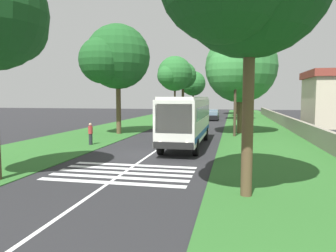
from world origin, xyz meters
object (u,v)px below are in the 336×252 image
at_px(roadside_tree_right_1, 239,69).
at_px(roadside_tree_right_3, 236,83).
at_px(coach_bus, 187,118).
at_px(trailing_car_1, 213,116).
at_px(pedestrian, 91,134).
at_px(roadside_tree_right_0, 235,69).
at_px(roadside_tree_left_0, 183,76).
at_px(roadside_tree_right_2, 239,76).
at_px(utility_pole, 235,87).
at_px(roadside_tree_left_4, 174,74).
at_px(roadside_tree_left_3, 193,84).
at_px(trailing_car_0, 181,119).
at_px(roadside_tree_left_1, 116,59).
at_px(trailing_car_2, 214,114).

height_order(roadside_tree_right_1, roadside_tree_right_3, roadside_tree_right_3).
relative_size(coach_bus, trailing_car_1, 2.60).
xyz_separation_m(trailing_car_1, pedestrian, (-28.78, 7.60, 0.24)).
bearing_deg(pedestrian, roadside_tree_right_1, -46.28).
distance_m(trailing_car_1, roadside_tree_right_0, 8.46).
relative_size(trailing_car_1, roadside_tree_left_0, 0.37).
bearing_deg(trailing_car_1, roadside_tree_right_2, -21.84).
relative_size(roadside_tree_right_3, utility_pole, 1.19).
xyz_separation_m(roadside_tree_left_4, roadside_tree_right_3, (10.97, -11.88, -1.36)).
bearing_deg(roadside_tree_right_1, roadside_tree_left_3, 12.71).
height_order(roadside_tree_right_0, roadside_tree_right_1, roadside_tree_right_0).
height_order(roadside_tree_left_0, utility_pole, roadside_tree_left_0).
bearing_deg(coach_bus, trailing_car_0, 10.54).
bearing_deg(coach_bus, roadside_tree_right_2, -6.49).
distance_m(roadside_tree_left_1, roadside_tree_right_1, 12.56).
height_order(roadside_tree_left_3, roadside_tree_right_0, roadside_tree_right_0).
relative_size(trailing_car_2, roadside_tree_right_1, 0.41).
relative_size(roadside_tree_left_3, roadside_tree_right_1, 1.01).
distance_m(roadside_tree_left_1, roadside_tree_left_4, 30.85).
bearing_deg(trailing_car_0, roadside_tree_left_3, 4.94).
bearing_deg(trailing_car_2, roadside_tree_right_1, -171.21).
xyz_separation_m(roadside_tree_left_0, pedestrian, (-48.99, -0.65, -7.62)).
height_order(trailing_car_1, pedestrian, pedestrian).
bearing_deg(roadside_tree_left_1, utility_pole, -89.14).
relative_size(roadside_tree_left_0, roadside_tree_left_3, 1.11).
distance_m(trailing_car_1, roadside_tree_right_2, 13.12).
height_order(roadside_tree_right_0, utility_pole, roadside_tree_right_0).
bearing_deg(roadside_tree_left_0, trailing_car_0, -171.25).
height_order(roadside_tree_left_0, roadside_tree_left_1, roadside_tree_left_0).
bearing_deg(utility_pole, roadside_tree_right_3, -0.42).
distance_m(trailing_car_0, roadside_tree_left_3, 39.03).
distance_m(roadside_tree_left_4, roadside_tree_right_3, 16.22).
bearing_deg(trailing_car_1, utility_pole, -170.93).
xyz_separation_m(trailing_car_1, utility_pole, (-21.06, -3.36, 4.02)).
height_order(coach_bus, roadside_tree_right_3, roadside_tree_right_3).
xyz_separation_m(roadside_tree_right_0, pedestrian, (-30.12, 10.99, -7.39)).
distance_m(roadside_tree_left_0, roadside_tree_left_4, 10.61).
bearing_deg(roadside_tree_left_3, utility_pole, -168.42).
bearing_deg(utility_pole, roadside_tree_left_3, 11.58).
relative_size(trailing_car_1, roadside_tree_left_3, 0.41).
xyz_separation_m(roadside_tree_right_1, roadside_tree_right_3, (38.51, 0.07, 0.22)).
relative_size(coach_bus, roadside_tree_right_3, 1.05).
height_order(trailing_car_2, roadside_tree_left_3, roadside_tree_left_3).
height_order(roadside_tree_right_1, roadside_tree_right_2, roadside_tree_right_1).
xyz_separation_m(trailing_car_2, roadside_tree_left_3, (22.36, 6.95, 6.51)).
height_order(roadside_tree_left_1, roadside_tree_right_2, roadside_tree_left_1).
bearing_deg(roadside_tree_left_4, utility_pole, -159.33).
bearing_deg(roadside_tree_left_0, roadside_tree_left_3, -4.58).
relative_size(coach_bus, roadside_tree_left_3, 1.06).
distance_m(roadside_tree_left_0, roadside_tree_right_1, 40.03).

